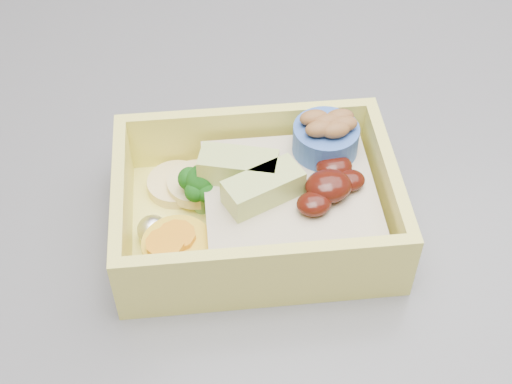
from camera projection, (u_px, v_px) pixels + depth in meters
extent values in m
cube|color=#3B3C41|center=(94.00, 321.00, 0.46)|extent=(1.24, 0.84, 0.04)
cube|color=#F1E863|center=(256.00, 223.00, 0.48)|extent=(0.19, 0.15, 0.01)
cube|color=#F1E863|center=(247.00, 134.00, 0.50)|extent=(0.18, 0.03, 0.04)
cube|color=#F1E863|center=(267.00, 273.00, 0.42)|extent=(0.18, 0.03, 0.04)
cube|color=#F1E863|center=(386.00, 187.00, 0.47)|extent=(0.02, 0.11, 0.04)
cube|color=#F1E863|center=(122.00, 207.00, 0.45)|extent=(0.02, 0.11, 0.04)
cube|color=tan|center=(289.00, 203.00, 0.47)|extent=(0.12, 0.11, 0.03)
ellipsoid|color=#380E08|center=(328.00, 186.00, 0.45)|extent=(0.03, 0.03, 0.02)
ellipsoid|color=#380E08|center=(334.00, 167.00, 0.46)|extent=(0.03, 0.02, 0.01)
ellipsoid|color=#380E08|center=(314.00, 204.00, 0.44)|extent=(0.02, 0.02, 0.01)
ellipsoid|color=#380E08|center=(350.00, 180.00, 0.46)|extent=(0.02, 0.02, 0.01)
cube|color=#B8CD6B|center=(263.00, 188.00, 0.45)|extent=(0.05, 0.04, 0.02)
cube|color=#B8CD6B|center=(238.00, 167.00, 0.46)|extent=(0.05, 0.04, 0.02)
cylinder|color=#5F9450|center=(202.00, 200.00, 0.48)|extent=(0.01, 0.01, 0.02)
sphere|color=#134F12|center=(201.00, 181.00, 0.46)|extent=(0.02, 0.02, 0.02)
sphere|color=#134F12|center=(213.00, 178.00, 0.47)|extent=(0.02, 0.02, 0.02)
sphere|color=#134F12|center=(190.00, 179.00, 0.47)|extent=(0.02, 0.02, 0.02)
sphere|color=#134F12|center=(206.00, 192.00, 0.46)|extent=(0.01, 0.01, 0.01)
sphere|color=#134F12|center=(195.00, 192.00, 0.46)|extent=(0.01, 0.01, 0.01)
sphere|color=#134F12|center=(200.00, 175.00, 0.47)|extent=(0.01, 0.01, 0.01)
cylinder|color=gold|center=(178.00, 252.00, 0.45)|extent=(0.04, 0.04, 0.02)
cylinder|color=orange|center=(177.00, 236.00, 0.44)|extent=(0.02, 0.02, 0.00)
cylinder|color=orange|center=(165.00, 244.00, 0.43)|extent=(0.02, 0.02, 0.00)
cylinder|color=#DABC7D|center=(176.00, 184.00, 0.49)|extent=(0.04, 0.04, 0.01)
cylinder|color=#DABC7D|center=(197.00, 184.00, 0.49)|extent=(0.04, 0.04, 0.01)
ellipsoid|color=silver|center=(221.00, 167.00, 0.50)|extent=(0.02, 0.02, 0.02)
ellipsoid|color=silver|center=(153.00, 230.00, 0.46)|extent=(0.02, 0.02, 0.02)
cylinder|color=#355BB4|center=(326.00, 139.00, 0.47)|extent=(0.04, 0.04, 0.02)
ellipsoid|color=brown|center=(327.00, 122.00, 0.46)|extent=(0.02, 0.01, 0.01)
ellipsoid|color=brown|center=(340.00, 117.00, 0.47)|extent=(0.02, 0.01, 0.01)
ellipsoid|color=brown|center=(314.00, 118.00, 0.47)|extent=(0.02, 0.01, 0.01)
ellipsoid|color=brown|center=(335.00, 130.00, 0.46)|extent=(0.02, 0.01, 0.01)
ellipsoid|color=brown|center=(320.00, 129.00, 0.46)|extent=(0.02, 0.01, 0.01)
ellipsoid|color=brown|center=(343.00, 124.00, 0.46)|extent=(0.02, 0.01, 0.01)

